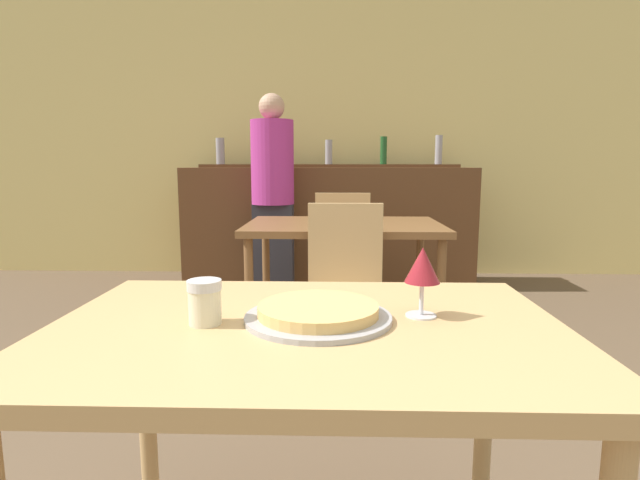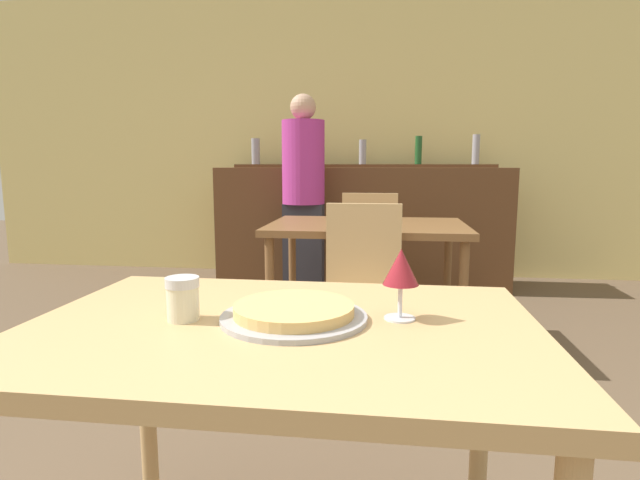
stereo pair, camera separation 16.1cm
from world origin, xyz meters
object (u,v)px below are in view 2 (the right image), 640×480
at_px(pizza_tray, 294,313).
at_px(wine_glass, 401,269).
at_px(chair_far_side_front, 362,286).
at_px(person_standing, 303,191).
at_px(cheese_shaker, 183,298).
at_px(chair_far_side_back, 370,248).

height_order(pizza_tray, wine_glass, wine_glass).
bearing_deg(chair_far_side_front, person_standing, 109.42).
height_order(pizza_tray, cheese_shaker, cheese_shaker).
distance_m(chair_far_side_back, wine_glass, 2.48).
height_order(chair_far_side_front, wine_glass, wine_glass).
bearing_deg(person_standing, chair_far_side_back, -38.49).
bearing_deg(wine_glass, chair_far_side_front, 96.18).
relative_size(cheese_shaker, wine_glass, 0.61).
distance_m(chair_far_side_front, pizza_tray, 1.39).
bearing_deg(pizza_tray, wine_glass, 9.34).
distance_m(pizza_tray, wine_glass, 0.26).
relative_size(pizza_tray, wine_glass, 2.05).
bearing_deg(person_standing, pizza_tray, -81.03).
distance_m(chair_far_side_front, person_standing, 1.70).
bearing_deg(chair_far_side_back, wine_glass, 93.35).
relative_size(person_standing, wine_glass, 10.40).
height_order(pizza_tray, person_standing, person_standing).
height_order(chair_far_side_front, person_standing, person_standing).
bearing_deg(cheese_shaker, chair_far_side_front, 76.56).
distance_m(chair_far_side_front, wine_glass, 1.38).
distance_m(chair_far_side_back, person_standing, 0.80).
xyz_separation_m(chair_far_side_front, pizza_tray, (-0.09, -1.36, 0.27)).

